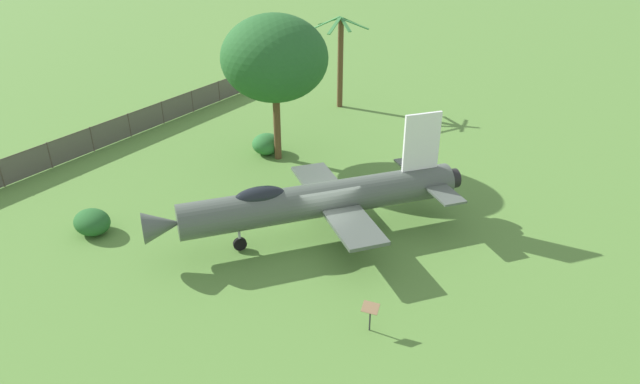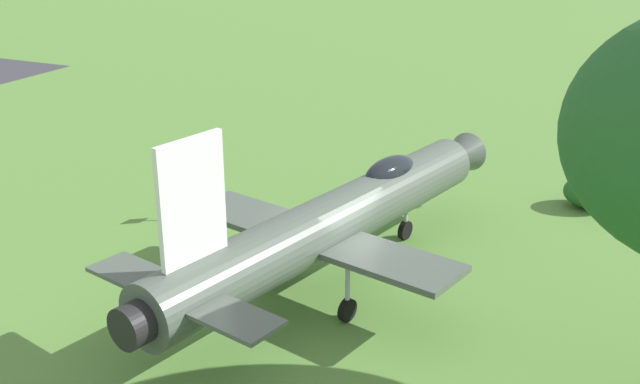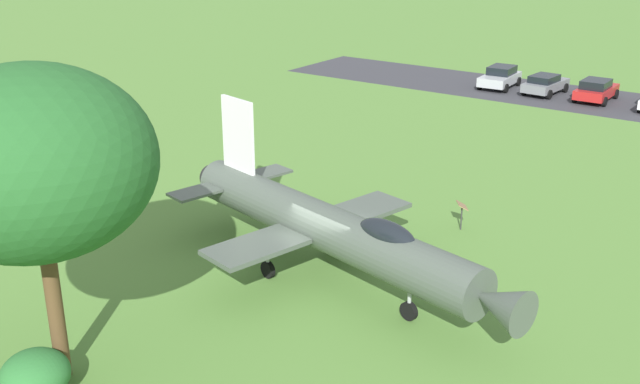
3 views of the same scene
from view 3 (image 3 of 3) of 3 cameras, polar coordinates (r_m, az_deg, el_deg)
ground_plane at (r=25.77m, az=0.40°, el=-6.50°), size 200.00×200.00×0.00m
parking_strip at (r=53.57m, az=18.76°, el=6.82°), size 18.73×43.34×0.00m
display_jet at (r=24.71m, az=0.98°, el=-2.85°), size 9.28×13.60×5.38m
shade_tree at (r=19.38m, az=-20.94°, el=2.12°), size 5.99×5.99×8.46m
shrub_near_fence at (r=20.97m, az=-20.89°, el=-12.90°), size 1.77×1.77×1.26m
info_plaque at (r=29.67m, az=10.77°, el=-1.31°), size 0.70×0.59×1.14m
parked_car_red at (r=52.95m, az=20.31°, el=7.32°), size 4.38×2.90×1.46m
parked_car_gray at (r=53.93m, az=16.79°, el=7.90°), size 4.38×3.02×1.35m
parked_car_silver at (r=55.19m, az=13.58°, el=8.53°), size 4.33×2.74×1.50m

